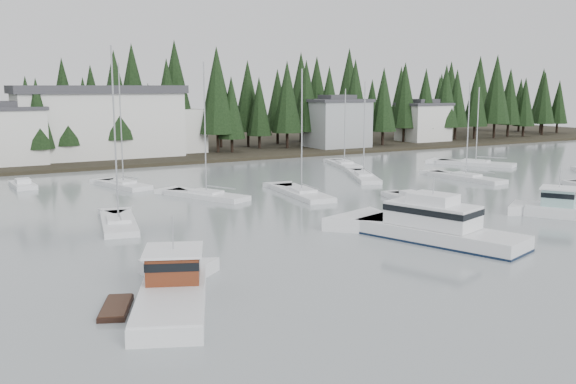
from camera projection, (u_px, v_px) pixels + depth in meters
name	position (u px, v px, depth m)	size (l,w,h in m)	color
far_shore_land	(109.00, 150.00, 114.13)	(240.00, 54.00, 1.00)	black
conifer_treeline	(126.00, 156.00, 104.69)	(200.00, 22.00, 20.00)	black
house_west	(10.00, 134.00, 89.15)	(9.54, 7.42, 8.75)	silver
house_east_a	(337.00, 122.00, 114.57)	(10.60, 8.48, 9.25)	#999EA0
house_east_b	(423.00, 121.00, 127.09)	(9.54, 7.42, 8.25)	silver
harbor_inn	(112.00, 122.00, 99.17)	(29.50, 11.50, 10.90)	silver
lobster_boat_brown	(170.00, 295.00, 33.51)	(7.51, 10.72, 5.05)	silver
cabin_cruiser_center	(437.00, 230.00, 47.31)	(7.66, 13.25, 5.44)	silver
lobster_boat_teal	(574.00, 211.00, 55.91)	(7.39, 9.13, 4.93)	silver
sailboat_1	(363.00, 178.00, 79.61)	(6.97, 10.89, 12.40)	silver
sailboat_2	(476.00, 165.00, 92.77)	(7.76, 10.98, 11.69)	silver
sailboat_3	(344.00, 166.00, 91.45)	(5.09, 9.17, 11.48)	silver
sailboat_4	(124.00, 186.00, 72.72)	(4.63, 8.64, 14.40)	silver
sailboat_5	(119.00, 225.00, 52.49)	(4.42, 9.52, 15.04)	silver
sailboat_6	(302.00, 195.00, 67.23)	(4.21, 11.11, 13.61)	silver
sailboat_9	(206.00, 197.00, 65.84)	(6.57, 9.89, 14.28)	silver
sailboat_10	(466.00, 179.00, 78.60)	(3.32, 10.79, 12.36)	silver
runabout_1	(411.00, 200.00, 63.55)	(3.04, 7.09, 1.42)	silver
runabout_3	(23.00, 186.00, 72.35)	(2.49, 5.17, 1.42)	silver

